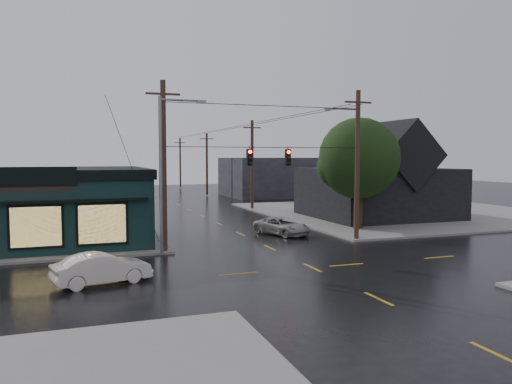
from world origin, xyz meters
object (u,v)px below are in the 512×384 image
object	(u,v)px
utility_pole_nw	(165,253)
sedan_cream	(102,269)
corner_tree	(359,159)
suv_silver	(282,226)
utility_pole_ne	(356,241)

from	to	relation	value
utility_pole_nw	sedan_cream	xyz separation A→B (m)	(-3.84, -6.31, 0.71)
corner_tree	suv_silver	size ratio (longest dim) A/B	1.88
utility_pole_nw	sedan_cream	distance (m)	7.42
utility_pole_nw	suv_silver	world-z (taller)	utility_pole_nw
suv_silver	corner_tree	bearing A→B (deg)	-20.90
utility_pole_nw	utility_pole_ne	distance (m)	13.00
corner_tree	utility_pole_nw	xyz separation A→B (m)	(-15.68, -4.21, -5.57)
corner_tree	utility_pole_nw	world-z (taller)	corner_tree
sedan_cream	suv_silver	bearing A→B (deg)	-66.20
utility_pole_nw	utility_pole_ne	world-z (taller)	same
corner_tree	utility_pole_nw	size ratio (longest dim) A/B	0.85
utility_pole_nw	sedan_cream	world-z (taller)	utility_pole_nw
utility_pole_ne	suv_silver	world-z (taller)	utility_pole_ne
corner_tree	utility_pole_ne	size ratio (longest dim) A/B	0.85
utility_pole_nw	sedan_cream	size ratio (longest dim) A/B	2.37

